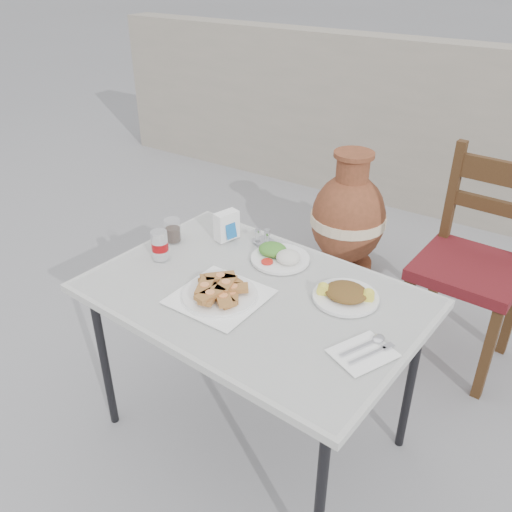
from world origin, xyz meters
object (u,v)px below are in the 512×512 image
Objects in this scene: terracotta_urn at (348,220)px; chair at (473,262)px; salad_rice_plate at (280,255)px; cola_glass at (173,231)px; condiment_caddy at (264,239)px; pide_plate at (219,290)px; napkin_holder at (227,226)px; salad_chopped_plate at (346,294)px; cafe_table at (253,303)px; soda_can at (160,245)px.

chair is at bearing -26.12° from terracotta_urn.
cola_glass is at bearing -166.33° from salad_rice_plate.
condiment_caddy is 0.11× the size of chair.
chair is at bearing 51.92° from salad_rice_plate.
napkin_holder is (-0.23, 0.36, 0.03)m from pide_plate.
salad_rice_plate is 0.34m from salad_chopped_plate.
napkin_holder is at bearing 139.37° from cafe_table.
pide_plate is at bearing -79.01° from condiment_caddy.
cafe_table is 11.15× the size of condiment_caddy.
napkin_holder is 0.16m from condiment_caddy.
salad_rice_plate is at bearing 10.50° from napkin_holder.
terracotta_urn is at bearing 94.77° from condiment_caddy.
soda_can is at bearing -148.13° from salad_rice_plate.
condiment_caddy is (0.32, 0.19, -0.02)m from cola_glass.
cafe_table is 10.49× the size of soda_can.
cola_glass reaches higher than condiment_caddy.
cafe_table is at bearing -24.27° from napkin_holder.
cafe_table is at bearing 0.87° from soda_can.
salad_chopped_plate is at bearing 25.55° from cafe_table.
soda_can is (-0.39, -0.24, 0.04)m from salad_rice_plate.
salad_chopped_plate reaches higher than cafe_table.
cola_glass is (-0.44, -0.11, 0.02)m from salad_rice_plate.
salad_rice_plate is 0.99× the size of salad_chopped_plate.
chair reaches higher than cola_glass.
napkin_holder reaches higher than condiment_caddy.
salad_chopped_plate is 1.92× the size of napkin_holder.
soda_can is at bearing -130.22° from condiment_caddy.
chair reaches higher than terracotta_urn.
cola_glass is at bearing -125.37° from napkin_holder.
soda_can is 0.15m from cola_glass.
salad_rice_plate is at bearing 82.83° from pide_plate.
salad_chopped_plate is 1.97× the size of soda_can.
condiment_caddy is (-0.45, 0.18, 0.00)m from salad_chopped_plate.
pide_plate is 1.51m from terracotta_urn.
soda_can is at bearing -97.67° from terracotta_urn.
soda_can is at bearing -68.25° from cola_glass.
salad_chopped_plate is (0.29, 0.14, 0.07)m from cafe_table.
salad_chopped_plate is at bearing 32.20° from pide_plate.
salad_chopped_plate is 0.48m from condiment_caddy.
cafe_table is at bearing 50.09° from pide_plate.
salad_chopped_plate is 0.73m from soda_can.
cola_glass is 0.09× the size of chair.
napkin_holder is (0.12, 0.27, 0.00)m from soda_can.
chair is (0.54, 0.97, -0.13)m from cafe_table.
condiment_caddy is at bearing 158.56° from salad_chopped_plate.
salad_rice_plate is at bearing -124.67° from chair.
napkin_holder is at bearing -162.11° from condiment_caddy.
soda_can is (-0.35, 0.09, 0.03)m from pide_plate.
chair is at bearing 73.25° from salad_chopped_plate.
pide_plate is at bearing -147.80° from salad_chopped_plate.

